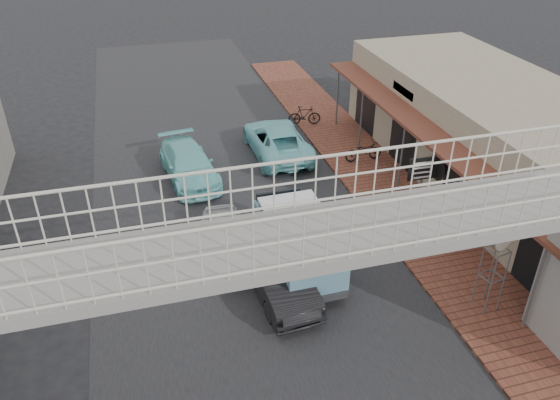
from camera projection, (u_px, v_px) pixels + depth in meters
ground at (263, 303)px, 16.45m from camera, size 120.00×120.00×0.00m
road_strip at (263, 303)px, 16.45m from camera, size 10.00×60.00×0.01m
sidewalk at (411, 218)px, 20.40m from camera, size 3.00×40.00×0.10m
shophouse_row at (509, 145)px, 21.25m from camera, size 7.20×18.00×4.00m
footbridge at (306, 314)px, 11.51m from camera, size 16.40×2.40×6.34m
white_hatchback at (227, 239)px, 18.22m from camera, size 1.65×3.75×1.26m
dark_sedan at (277, 272)px, 16.63m from camera, size 1.82×4.35×1.40m
angkot_curb at (277, 140)px, 24.77m from camera, size 2.38×5.10×1.41m
angkot_far at (189, 164)px, 22.80m from camera, size 2.38×4.75×1.33m
angkot_van at (299, 237)px, 17.13m from camera, size 2.03×4.27×2.07m
motorcycle_near at (363, 151)px, 24.14m from camera, size 1.72×0.62×0.90m
motorcycle_far at (304, 115)px, 27.52m from camera, size 1.70×0.75×0.99m
street_clock at (500, 243)px, 14.98m from camera, size 0.71×0.62×2.78m
arrow_sign at (442, 167)px, 18.87m from camera, size 1.65×1.05×2.84m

